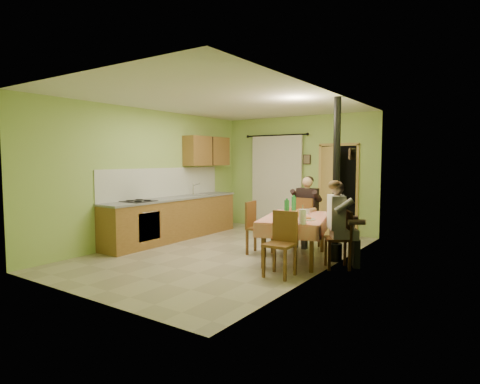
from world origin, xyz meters
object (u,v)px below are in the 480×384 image
Objects in this scene: chair_left at (259,238)px; stove_flue at (336,202)px; dining_table at (295,238)px; chair_right at (338,251)px; man_far at (307,203)px; man_right at (338,214)px; chair_near at (280,257)px; chair_far at (306,233)px.

stove_flue reaches higher than chair_left.
chair_left is (-0.75, 0.00, -0.09)m from dining_table.
chair_right is 1.58m from chair_left.
man_far is 1.00× the size of man_right.
chair_right is 0.33× the size of stove_flue.
man_right reaches higher than chair_near.
man_far reaches higher than chair_far.
chair_left is (-1.01, 1.04, 0.00)m from chair_near.
chair_left reaches higher than dining_table.
chair_near is at bearing -74.64° from man_far.
stove_flue is at bearing -37.13° from chair_far.
man_far is 1.57m from man_right.
man_far is at bearing 141.28° from stove_flue.
chair_far is 0.72× the size of man_right.
stove_flue is (-0.22, 0.45, 0.15)m from man_right.
dining_table is 1.41× the size of man_right.
man_far is at bearing 90.00° from chair_far.
dining_table is 1.03m from chair_far.
chair_far reaches higher than chair_right.
stove_flue is at bearing -106.21° from chair_near.
stove_flue reaches higher than chair_near.
chair_near reaches higher than dining_table.
chair_far is 1.03× the size of chair_left.
dining_table is 0.70× the size of stove_flue.
dining_table is 2.01× the size of chair_left.
chair_right is 0.89m from stove_flue.
man_right is at bearing -64.45° from stove_flue.
chair_right is 0.67× the size of man_right.
chair_near is 0.70× the size of man_far.
stove_flue is (1.35, 0.32, 0.73)m from chair_left.
chair_near is 1.04× the size of chair_right.
chair_near reaches higher than chair_right.
stove_flue is at bearing 11.84° from dining_table.
man_far reaches higher than chair_left.
stove_flue reaches higher than man_far.
chair_far is at bearing -77.98° from chair_near.
chair_far is 1.67m from man_right.
chair_left is 0.35× the size of stove_flue.
dining_table is at bearing 48.12° from man_right.
chair_left is at bearing -114.68° from man_far.
chair_right is (0.56, 0.92, -0.00)m from chair_near.
chair_far is (-0.26, 1.00, -0.09)m from dining_table.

